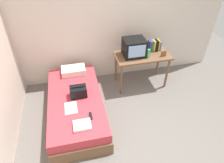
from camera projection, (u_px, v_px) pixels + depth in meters
name	position (u px, v px, depth m)	size (l,w,h in m)	color
ground_plane	(132.00, 140.00, 3.47)	(8.00, 8.00, 0.00)	slate
wall_back	(108.00, 24.00, 4.18)	(5.20, 0.10, 2.60)	beige
bed	(76.00, 106.00, 3.79)	(1.00, 2.00, 0.45)	brown
desk	(142.00, 59.00, 4.26)	(1.16, 0.60, 0.78)	brown
tv	(134.00, 47.00, 4.08)	(0.44, 0.39, 0.36)	black
water_bottle	(148.00, 54.00, 4.05)	(0.06, 0.06, 0.19)	green
book_row	(154.00, 45.00, 4.28)	(0.26, 0.16, 0.24)	#2D5699
picture_frame	(164.00, 54.00, 4.11)	(0.11, 0.02, 0.12)	brown
pillow	(74.00, 71.00, 4.19)	(0.49, 0.30, 0.13)	silver
handbag	(78.00, 92.00, 3.62)	(0.30, 0.20, 0.23)	black
magazine	(71.00, 108.00, 3.44)	(0.21, 0.29, 0.01)	white
remote_dark	(91.00, 116.00, 3.29)	(0.04, 0.16, 0.02)	black
folded_towel	(82.00, 125.00, 3.12)	(0.28, 0.22, 0.05)	white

